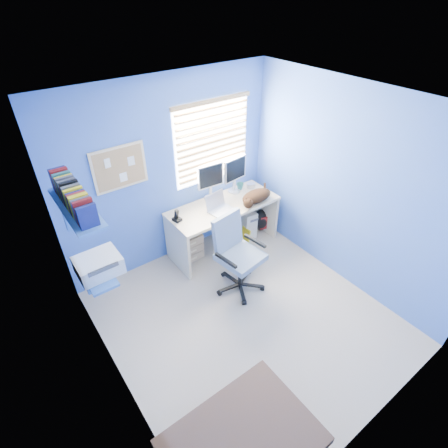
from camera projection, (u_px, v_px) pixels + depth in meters
floor at (246, 318)px, 4.19m from camera, size 3.00×3.20×0.00m
ceiling at (258, 109)px, 2.73m from camera, size 3.00×3.20×0.00m
wall_back at (171, 175)px, 4.50m from camera, size 3.00×0.01×2.50m
wall_front at (400, 348)px, 2.42m from camera, size 3.00×0.01×2.50m
wall_left at (105, 305)px, 2.73m from camera, size 0.01×3.20×2.50m
wall_right at (346, 190)px, 4.19m from camera, size 0.01×3.20×2.50m
desk at (223, 226)px, 5.08m from camera, size 1.59×0.65×0.74m
laptop at (221, 204)px, 4.67m from camera, size 0.37×0.31×0.22m
monitor_left at (210, 182)px, 4.84m from camera, size 0.41×0.15×0.54m
monitor_right at (234, 175)px, 5.01m from camera, size 0.41×0.17×0.54m
phone at (177, 215)px, 4.50m from camera, size 0.11×0.13×0.17m
mug at (240, 186)px, 5.19m from camera, size 0.10×0.09×0.10m
cd_spindle at (251, 185)px, 5.24m from camera, size 0.13×0.13×0.07m
cat at (257, 196)px, 4.89m from camera, size 0.54×0.41×0.17m
tower_pc at (245, 221)px, 5.45m from camera, size 0.25×0.46×0.45m
drawer_boxes at (188, 246)px, 4.98m from camera, size 0.35×0.28×0.41m
yellow_book at (246, 235)px, 5.31m from camera, size 0.03×0.17×0.24m
backpack at (262, 220)px, 5.54m from camera, size 0.38×0.34×0.37m
office_chair at (237, 263)px, 4.41m from camera, size 0.68×0.68×1.03m
window_blinds at (213, 142)px, 4.62m from camera, size 1.15×0.05×1.10m
corkboard at (120, 168)px, 4.00m from camera, size 0.64×0.02×0.52m
wall_shelves at (86, 233)px, 3.19m from camera, size 0.42×0.90×1.05m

